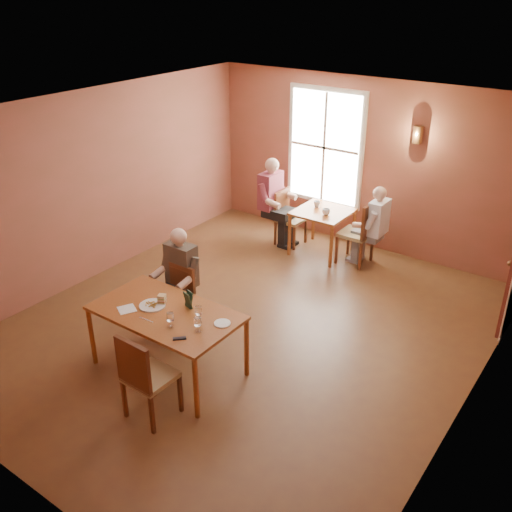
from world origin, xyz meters
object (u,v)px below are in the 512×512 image
Objects in this scene: chair_diner_maroon at (291,218)px; diner_white at (358,226)px; chair_diner_main at (174,302)px; diner_main at (171,289)px; chair_diner_white at (356,232)px; diner_maroon at (290,204)px; chair_empty at (150,375)px; second_table at (322,232)px; main_table at (168,341)px.

diner_white is at bearing 90.00° from chair_diner_maroon.
diner_main is (0.00, -0.03, 0.22)m from chair_diner_main.
diner_maroon reaches higher than chair_diner_white.
diner_main is 1.29× the size of chair_empty.
second_table is at bearing 90.00° from chair_diner_maroon.
main_table is at bearing 11.25° from diner_maroon.
diner_main is 3.47m from chair_diner_maroon.
chair_diner_white reaches higher than chair_empty.
diner_maroon is (-0.68, 0.00, 0.37)m from second_table.
second_table is (0.37, 3.45, -0.30)m from diner_main.
diner_main reaches higher than main_table.
diner_white reaches higher than second_table.
chair_diner_main is at bearing -96.19° from second_table.
main_table is 1.66× the size of chair_empty.
chair_diner_white is at bearing -106.49° from diner_main.
chair_empty is (0.93, -1.34, -0.16)m from diner_main.
chair_diner_main is 3.57m from chair_diner_white.
diner_main is at bearing -96.14° from second_table.
diner_main is at bearing 5.12° from diner_maroon.
chair_diner_white is 0.12m from diner_white.
main_table reaches higher than second_table.
chair_diner_white is (1.02, 3.42, 0.08)m from chair_diner_main.
chair_diner_white is at bearing -106.63° from chair_diner_main.
diner_white is (1.05, 3.45, -0.02)m from diner_main.
second_table is 0.74m from diner_white.
chair_diner_main is 0.63× the size of diner_maroon.
diner_maroon reaches higher than chair_empty.
main_table is 1.17× the size of diner_maroon.
chair_empty reaches higher than second_table.
second_table is 0.80× the size of chair_diner_white.
chair_diner_main reaches higher than second_table.
diner_white is at bearing -90.00° from chair_diner_white.
diner_main is 0.91× the size of diner_maroon.
diner_main reaches higher than chair_diner_maroon.
diner_main is at bearing 4.63° from chair_diner_maroon.
diner_white is (0.13, 4.78, 0.14)m from chair_empty.
diner_main is at bearing 163.05° from diner_white.
chair_empty reaches higher than chair_diner_maroon.
diner_maroon is at bearing -84.83° from chair_diner_main.
second_table is (-0.55, 4.78, -0.15)m from chair_empty.
chair_diner_main is 1.65m from chair_empty.
chair_diner_maroon reaches higher than chair_diner_main.
chair_empty reaches higher than chair_diner_main.
chair_diner_maroon is at bearing 180.00° from second_table.
chair_diner_maroon is (-0.28, 3.42, 0.02)m from chair_diner_main.
diner_main is at bearing 125.83° from chair_empty.
diner_maroon is at bearing 90.00° from diner_white.
main_table is at bearing 10.84° from chair_diner_maroon.
chair_empty is 4.95m from diner_maroon.
second_table is at bearing 90.00° from diner_white.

